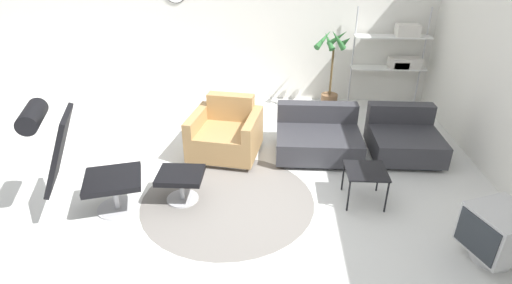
{
  "coord_description": "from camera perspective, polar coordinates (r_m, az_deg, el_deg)",
  "views": [
    {
      "loc": [
        0.33,
        -3.83,
        2.68
      ],
      "look_at": [
        0.12,
        0.27,
        0.55
      ],
      "focal_mm": 28.0,
      "sensor_mm": 36.0,
      "label": 1
    }
  ],
  "objects": [
    {
      "name": "round_rug",
      "position": [
        4.59,
        -4.04,
        -8.29
      ],
      "size": [
        1.96,
        1.96,
        0.01
      ],
      "color": "slate",
      "rests_on": "ground_plane"
    },
    {
      "name": "ottoman",
      "position": [
        4.53,
        -10.7,
        -5.32
      ],
      "size": [
        0.5,
        0.42,
        0.35
      ],
      "color": "#BCBCC1",
      "rests_on": "ground_plane"
    },
    {
      "name": "crt_television",
      "position": [
        4.28,
        31.27,
        -11.14
      ],
      "size": [
        0.65,
        0.64,
        0.54
      ],
      "rotation": [
        0.0,
        0.0,
        1.94
      ],
      "color": "#B7B7B7",
      "rests_on": "ground_plane"
    },
    {
      "name": "side_table",
      "position": [
        4.55,
        15.42,
        -4.3
      ],
      "size": [
        0.44,
        0.44,
        0.4
      ],
      "color": "black",
      "rests_on": "ground_plane"
    },
    {
      "name": "potted_plant",
      "position": [
        6.8,
        10.72,
        9.34
      ],
      "size": [
        0.59,
        0.53,
        1.41
      ],
      "color": "brown",
      "rests_on": "ground_plane"
    },
    {
      "name": "couch_second",
      "position": [
        5.77,
        20.32,
        0.39
      ],
      "size": [
        0.9,
        0.93,
        0.61
      ],
      "rotation": [
        0.0,
        0.0,
        3.13
      ],
      "color": "black",
      "rests_on": "ground_plane"
    },
    {
      "name": "lounge_chair",
      "position": [
        4.4,
        -24.59,
        -1.72
      ],
      "size": [
        1.09,
        0.79,
        1.27
      ],
      "rotation": [
        0.0,
        0.0,
        -1.27
      ],
      "color": "#BCBCC1",
      "rests_on": "ground_plane"
    },
    {
      "name": "shelf_unit",
      "position": [
        7.23,
        19.94,
        12.03
      ],
      "size": [
        1.24,
        0.28,
        1.66
      ],
      "color": "#BCBCC1",
      "rests_on": "ground_plane"
    },
    {
      "name": "couch_low",
      "position": [
        5.51,
        8.78,
        0.56
      ],
      "size": [
        1.12,
        0.93,
        0.61
      ],
      "rotation": [
        0.0,
        0.0,
        3.13
      ],
      "color": "black",
      "rests_on": "ground_plane"
    },
    {
      "name": "ground_plane",
      "position": [
        4.68,
        -1.64,
        -7.51
      ],
      "size": [
        12.0,
        12.0,
        0.0
      ],
      "primitive_type": "plane",
      "color": "silver"
    },
    {
      "name": "armchair_red",
      "position": [
        5.4,
        -4.31,
        0.99
      ],
      "size": [
        0.99,
        0.96,
        0.76
      ],
      "rotation": [
        0.0,
        0.0,
        2.99
      ],
      "color": "silver",
      "rests_on": "ground_plane"
    },
    {
      "name": "wall_back",
      "position": [
        7.11,
        0.23,
        17.04
      ],
      "size": [
        12.0,
        0.09,
        2.8
      ],
      "color": "silver",
      "rests_on": "ground_plane"
    }
  ]
}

